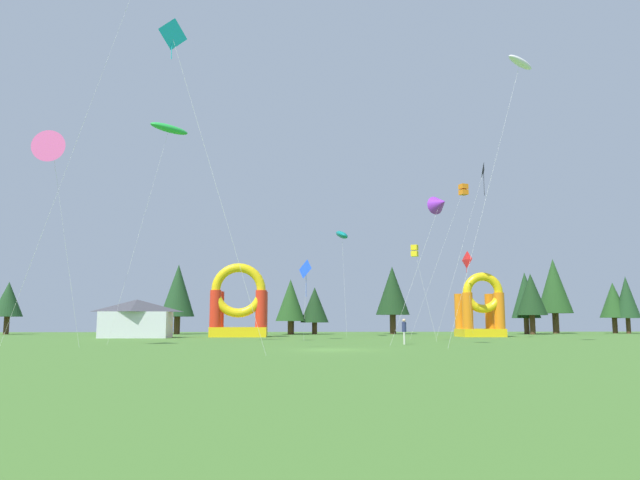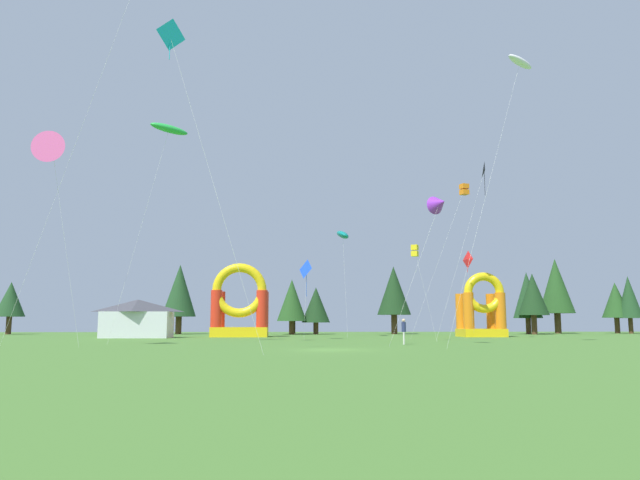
{
  "view_description": "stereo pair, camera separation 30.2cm",
  "coord_description": "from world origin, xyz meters",
  "px_view_note": "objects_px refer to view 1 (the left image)",
  "views": [
    {
      "loc": [
        -2.84,
        -36.05,
        1.71
      ],
      "look_at": [
        0.0,
        13.82,
        8.49
      ],
      "focal_mm": 33.56,
      "sensor_mm": 36.0,
      "label": 1
    },
    {
      "loc": [
        -2.54,
        -36.07,
        1.71
      ],
      "look_at": [
        0.0,
        13.82,
        8.49
      ],
      "focal_mm": 33.56,
      "sensor_mm": 36.0,
      "label": 2
    }
  ],
  "objects_px": {
    "kite_orange_box": "(463,190)",
    "inflatable_yellow_castle": "(481,312)",
    "kite_green_parafoil": "(169,129)",
    "kite_red_diamond": "(465,261)",
    "kite_blue_diamond": "(307,271)",
    "person_far_side": "(404,329)",
    "kite_white_parafoil": "(520,63)",
    "kite_black_diamond": "(484,172)",
    "kite_teal_parafoil": "(342,235)",
    "kite_cyan_diamond": "(172,38)",
    "festival_tent": "(136,319)",
    "inflatable_orange_dome": "(239,309)",
    "kite_pink_delta": "(53,151)",
    "kite_purple_delta": "(440,204)",
    "kite_yellow_box": "(415,251)"
  },
  "relations": [
    {
      "from": "kite_blue_diamond",
      "to": "kite_orange_box",
      "type": "bearing_deg",
      "value": 12.81
    },
    {
      "from": "inflatable_yellow_castle",
      "to": "festival_tent",
      "type": "distance_m",
      "value": 36.66
    },
    {
      "from": "kite_teal_parafoil",
      "to": "person_far_side",
      "type": "height_order",
      "value": "kite_teal_parafoil"
    },
    {
      "from": "kite_red_diamond",
      "to": "kite_purple_delta",
      "type": "xyz_separation_m",
      "value": [
        -7.58,
        -19.08,
        2.19
      ]
    },
    {
      "from": "kite_orange_box",
      "to": "kite_purple_delta",
      "type": "bearing_deg",
      "value": -112.25
    },
    {
      "from": "kite_red_diamond",
      "to": "kite_teal_parafoil",
      "type": "relative_size",
      "value": 0.71
    },
    {
      "from": "kite_orange_box",
      "to": "inflatable_yellow_castle",
      "type": "distance_m",
      "value": 13.91
    },
    {
      "from": "festival_tent",
      "to": "kite_red_diamond",
      "type": "bearing_deg",
      "value": -3.05
    },
    {
      "from": "kite_blue_diamond",
      "to": "kite_green_parafoil",
      "type": "height_order",
      "value": "kite_green_parafoil"
    },
    {
      "from": "kite_yellow_box",
      "to": "kite_pink_delta",
      "type": "relative_size",
      "value": 0.57
    },
    {
      "from": "kite_green_parafoil",
      "to": "kite_red_diamond",
      "type": "bearing_deg",
      "value": 25.47
    },
    {
      "from": "kite_cyan_diamond",
      "to": "festival_tent",
      "type": "distance_m",
      "value": 36.28
    },
    {
      "from": "kite_yellow_box",
      "to": "kite_purple_delta",
      "type": "xyz_separation_m",
      "value": [
        0.09,
        -8.39,
        2.47
      ]
    },
    {
      "from": "kite_green_parafoil",
      "to": "person_far_side",
      "type": "bearing_deg",
      "value": -10.76
    },
    {
      "from": "kite_black_diamond",
      "to": "kite_teal_parafoil",
      "type": "height_order",
      "value": "kite_black_diamond"
    },
    {
      "from": "kite_red_diamond",
      "to": "inflatable_yellow_castle",
      "type": "bearing_deg",
      "value": 54.37
    },
    {
      "from": "kite_teal_parafoil",
      "to": "kite_black_diamond",
      "type": "bearing_deg",
      "value": -36.28
    },
    {
      "from": "kite_green_parafoil",
      "to": "inflatable_yellow_castle",
      "type": "distance_m",
      "value": 38.16
    },
    {
      "from": "kite_red_diamond",
      "to": "inflatable_orange_dome",
      "type": "bearing_deg",
      "value": 169.04
    },
    {
      "from": "kite_black_diamond",
      "to": "kite_pink_delta",
      "type": "distance_m",
      "value": 38.63
    },
    {
      "from": "kite_green_parafoil",
      "to": "inflatable_orange_dome",
      "type": "relative_size",
      "value": 2.25
    },
    {
      "from": "kite_red_diamond",
      "to": "person_far_side",
      "type": "xyz_separation_m",
      "value": [
        -9.94,
        -16.94,
        -6.84
      ]
    },
    {
      "from": "person_far_side",
      "to": "festival_tent",
      "type": "xyz_separation_m",
      "value": [
        -24.05,
        18.75,
        0.84
      ]
    },
    {
      "from": "kite_purple_delta",
      "to": "person_far_side",
      "type": "height_order",
      "value": "kite_purple_delta"
    },
    {
      "from": "kite_black_diamond",
      "to": "inflatable_yellow_castle",
      "type": "bearing_deg",
      "value": 77.09
    },
    {
      "from": "inflatable_yellow_castle",
      "to": "person_far_side",
      "type": "bearing_deg",
      "value": -121.38
    },
    {
      "from": "kite_cyan_diamond",
      "to": "person_far_side",
      "type": "relative_size",
      "value": 9.4
    },
    {
      "from": "kite_white_parafoil",
      "to": "person_far_side",
      "type": "relative_size",
      "value": 11.61
    },
    {
      "from": "kite_black_diamond",
      "to": "inflatable_yellow_castle",
      "type": "distance_m",
      "value": 16.09
    },
    {
      "from": "kite_yellow_box",
      "to": "kite_blue_diamond",
      "type": "bearing_deg",
      "value": 150.78
    },
    {
      "from": "kite_black_diamond",
      "to": "person_far_side",
      "type": "height_order",
      "value": "kite_black_diamond"
    },
    {
      "from": "kite_black_diamond",
      "to": "festival_tent",
      "type": "xyz_separation_m",
      "value": [
        -34.63,
        6.78,
        -14.21
      ]
    },
    {
      "from": "kite_purple_delta",
      "to": "festival_tent",
      "type": "xyz_separation_m",
      "value": [
        -26.41,
        20.9,
        -8.19
      ]
    },
    {
      "from": "kite_green_parafoil",
      "to": "festival_tent",
      "type": "distance_m",
      "value": 22.34
    },
    {
      "from": "kite_orange_box",
      "to": "kite_pink_delta",
      "type": "relative_size",
      "value": 1.09
    },
    {
      "from": "kite_red_diamond",
      "to": "kite_black_diamond",
      "type": "relative_size",
      "value": 0.51
    },
    {
      "from": "person_far_side",
      "to": "kite_purple_delta",
      "type": "bearing_deg",
      "value": 60.14
    },
    {
      "from": "kite_green_parafoil",
      "to": "inflatable_yellow_castle",
      "type": "height_order",
      "value": "kite_green_parafoil"
    },
    {
      "from": "kite_teal_parafoil",
      "to": "inflatable_yellow_castle",
      "type": "relative_size",
      "value": 1.75
    },
    {
      "from": "kite_blue_diamond",
      "to": "person_far_side",
      "type": "bearing_deg",
      "value": -59.02
    },
    {
      "from": "kite_cyan_diamond",
      "to": "inflatable_orange_dome",
      "type": "height_order",
      "value": "kite_cyan_diamond"
    },
    {
      "from": "kite_red_diamond",
      "to": "kite_blue_diamond",
      "type": "distance_m",
      "value": 17.73
    },
    {
      "from": "kite_pink_delta",
      "to": "person_far_side",
      "type": "bearing_deg",
      "value": 8.09
    },
    {
      "from": "kite_blue_diamond",
      "to": "inflatable_yellow_castle",
      "type": "relative_size",
      "value": 1.01
    },
    {
      "from": "kite_red_diamond",
      "to": "kite_pink_delta",
      "type": "distance_m",
      "value": 40.55
    },
    {
      "from": "kite_red_diamond",
      "to": "inflatable_orange_dome",
      "type": "height_order",
      "value": "kite_red_diamond"
    },
    {
      "from": "person_far_side",
      "to": "kite_green_parafoil",
      "type": "bearing_deg",
      "value": -88.39
    },
    {
      "from": "kite_red_diamond",
      "to": "kite_green_parafoil",
      "type": "relative_size",
      "value": 0.49
    },
    {
      "from": "kite_orange_box",
      "to": "kite_yellow_box",
      "type": "xyz_separation_m",
      "value": [
        -7.1,
        -8.75,
        -7.38
      ]
    },
    {
      "from": "kite_cyan_diamond",
      "to": "kite_blue_diamond",
      "type": "height_order",
      "value": "kite_cyan_diamond"
    }
  ]
}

